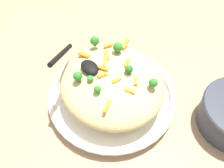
% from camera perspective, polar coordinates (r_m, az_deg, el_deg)
% --- Properties ---
extents(ground_plane, '(2.40, 2.40, 0.00)m').
position_cam_1_polar(ground_plane, '(0.72, 0.00, -3.56)').
color(ground_plane, '#9E7F60').
extents(serving_bowl, '(0.36, 0.36, 0.04)m').
position_cam_1_polar(serving_bowl, '(0.71, 0.00, -2.65)').
color(serving_bowl, white).
rests_on(serving_bowl, ground_plane).
extents(pasta_mound, '(0.29, 0.28, 0.09)m').
position_cam_1_polar(pasta_mound, '(0.66, 0.00, 0.23)').
color(pasta_mound, '#D1BA7A').
rests_on(pasta_mound, serving_bowl).
extents(carrot_piece_0, '(0.03, 0.02, 0.01)m').
position_cam_1_polar(carrot_piece_0, '(0.59, 4.43, -1.34)').
color(carrot_piece_0, orange).
rests_on(carrot_piece_0, pasta_mound).
extents(carrot_piece_1, '(0.02, 0.03, 0.01)m').
position_cam_1_polar(carrot_piece_1, '(0.64, 3.27, 4.97)').
color(carrot_piece_1, orange).
rests_on(carrot_piece_1, pasta_mound).
extents(carrot_piece_2, '(0.01, 0.03, 0.01)m').
position_cam_1_polar(carrot_piece_2, '(0.61, -2.19, 2.09)').
color(carrot_piece_2, orange).
rests_on(carrot_piece_2, pasta_mound).
extents(carrot_piece_3, '(0.02, 0.03, 0.01)m').
position_cam_1_polar(carrot_piece_3, '(0.57, -1.20, -5.18)').
color(carrot_piece_3, orange).
rests_on(carrot_piece_3, pasta_mound).
extents(carrot_piece_4, '(0.01, 0.03, 0.01)m').
position_cam_1_polar(carrot_piece_4, '(0.69, -0.90, 8.99)').
color(carrot_piece_4, orange).
rests_on(carrot_piece_4, pasta_mound).
extents(carrot_piece_5, '(0.03, 0.04, 0.01)m').
position_cam_1_polar(carrot_piece_5, '(0.70, 3.13, 9.24)').
color(carrot_piece_5, orange).
rests_on(carrot_piece_5, pasta_mound).
extents(carrot_piece_6, '(0.03, 0.03, 0.01)m').
position_cam_1_polar(carrot_piece_6, '(0.66, -1.19, 6.71)').
color(carrot_piece_6, orange).
rests_on(carrot_piece_6, pasta_mound).
extents(carrot_piece_7, '(0.01, 0.02, 0.01)m').
position_cam_1_polar(carrot_piece_7, '(0.60, 1.06, 0.88)').
color(carrot_piece_7, orange).
rests_on(carrot_piece_7, pasta_mound).
extents(carrot_piece_8, '(0.03, 0.03, 0.01)m').
position_cam_1_polar(carrot_piece_8, '(0.64, -1.70, 5.16)').
color(carrot_piece_8, orange).
rests_on(carrot_piece_8, pasta_mound).
extents(carrot_piece_9, '(0.03, 0.02, 0.01)m').
position_cam_1_polar(carrot_piece_9, '(0.67, -6.56, 6.75)').
color(carrot_piece_9, orange).
rests_on(carrot_piece_9, pasta_mound).
extents(carrot_piece_10, '(0.03, 0.02, 0.01)m').
position_cam_1_polar(carrot_piece_10, '(0.63, -2.14, 3.59)').
color(carrot_piece_10, orange).
rests_on(carrot_piece_10, pasta_mound).
extents(carrot_piece_11, '(0.02, 0.02, 0.01)m').
position_cam_1_polar(carrot_piece_11, '(0.61, 5.59, 0.73)').
color(carrot_piece_11, orange).
rests_on(carrot_piece_11, pasta_mound).
extents(broccoli_floret_0, '(0.03, 0.03, 0.03)m').
position_cam_1_polar(broccoli_floret_0, '(0.69, -4.03, 9.95)').
color(broccoli_floret_0, '#296820').
rests_on(broccoli_floret_0, pasta_mound).
extents(broccoli_floret_1, '(0.02, 0.02, 0.02)m').
position_cam_1_polar(broccoli_floret_1, '(0.58, -3.42, -1.26)').
color(broccoli_floret_1, '#296820').
rests_on(broccoli_floret_1, pasta_mound).
extents(broccoli_floret_2, '(0.02, 0.02, 0.02)m').
position_cam_1_polar(broccoli_floret_2, '(0.61, 3.93, 3.42)').
color(broccoli_floret_2, '#205B1C').
rests_on(broccoli_floret_2, pasta_mound).
extents(broccoli_floret_3, '(0.03, 0.03, 0.03)m').
position_cam_1_polar(broccoli_floret_3, '(0.66, 1.36, 8.50)').
color(broccoli_floret_3, '#296820').
rests_on(broccoli_floret_3, pasta_mound).
extents(broccoli_floret_4, '(0.02, 0.02, 0.02)m').
position_cam_1_polar(broccoli_floret_4, '(0.61, -5.04, 1.22)').
color(broccoli_floret_4, '#377928').
rests_on(broccoli_floret_4, pasta_mound).
extents(broccoli_floret_5, '(0.02, 0.02, 0.03)m').
position_cam_1_polar(broccoli_floret_5, '(0.61, -7.97, 1.78)').
color(broccoli_floret_5, '#296820').
rests_on(broccoli_floret_5, pasta_mound).
extents(broccoli_floret_6, '(0.02, 0.02, 0.02)m').
position_cam_1_polar(broccoli_floret_6, '(0.60, 9.56, 0.25)').
color(broccoli_floret_6, '#296820').
rests_on(broccoli_floret_6, pasta_mound).
extents(serving_spoon, '(0.13, 0.12, 0.09)m').
position_cam_1_polar(serving_spoon, '(0.62, -7.52, 4.89)').
color(serving_spoon, black).
rests_on(serving_spoon, pasta_mound).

